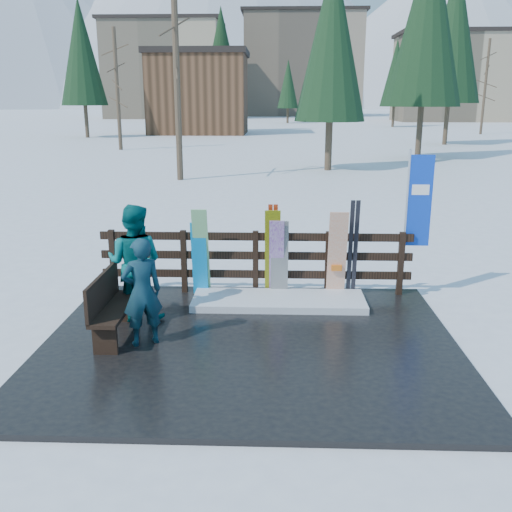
{
  "coord_description": "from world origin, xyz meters",
  "views": [
    {
      "loc": [
        0.37,
        -7.68,
        3.48
      ],
      "look_at": [
        0.05,
        1.0,
        1.1
      ],
      "focal_mm": 40.0,
      "sensor_mm": 36.0,
      "label": 1
    }
  ],
  "objects_px": {
    "person_back": "(135,263)",
    "snowboard_3": "(276,258)",
    "snowboard_4": "(279,259)",
    "person_front": "(142,292)",
    "snowboard_2": "(273,253)",
    "bench": "(111,304)",
    "rental_flag": "(416,206)",
    "snowboard_0": "(199,259)",
    "snowboard_1": "(201,253)",
    "snowboard_5": "(337,255)"
  },
  "relations": [
    {
      "from": "rental_flag",
      "to": "person_back",
      "type": "height_order",
      "value": "rental_flag"
    },
    {
      "from": "bench",
      "to": "snowboard_0",
      "type": "xyz_separation_m",
      "value": [
        1.06,
        1.88,
        0.17
      ]
    },
    {
      "from": "snowboard_0",
      "to": "snowboard_3",
      "type": "relative_size",
      "value": 0.94
    },
    {
      "from": "snowboard_0",
      "to": "bench",
      "type": "bearing_deg",
      "value": -119.49
    },
    {
      "from": "snowboard_1",
      "to": "rental_flag",
      "type": "height_order",
      "value": "rental_flag"
    },
    {
      "from": "person_back",
      "to": "snowboard_5",
      "type": "bearing_deg",
      "value": -152.34
    },
    {
      "from": "rental_flag",
      "to": "snowboard_1",
      "type": "bearing_deg",
      "value": -175.89
    },
    {
      "from": "snowboard_4",
      "to": "person_back",
      "type": "height_order",
      "value": "person_back"
    },
    {
      "from": "rental_flag",
      "to": "person_back",
      "type": "distance_m",
      "value": 4.92
    },
    {
      "from": "snowboard_3",
      "to": "rental_flag",
      "type": "distance_m",
      "value": 2.61
    },
    {
      "from": "bench",
      "to": "snowboard_1",
      "type": "bearing_deg",
      "value": 59.69
    },
    {
      "from": "person_front",
      "to": "person_back",
      "type": "relative_size",
      "value": 0.84
    },
    {
      "from": "snowboard_0",
      "to": "rental_flag",
      "type": "relative_size",
      "value": 0.53
    },
    {
      "from": "person_back",
      "to": "snowboard_3",
      "type": "bearing_deg",
      "value": -144.5
    },
    {
      "from": "bench",
      "to": "snowboard_0",
      "type": "relative_size",
      "value": 1.09
    },
    {
      "from": "rental_flag",
      "to": "snowboard_0",
      "type": "bearing_deg",
      "value": -175.93
    },
    {
      "from": "snowboard_2",
      "to": "person_front",
      "type": "xyz_separation_m",
      "value": [
        -1.82,
        -2.1,
        -0.02
      ]
    },
    {
      "from": "person_back",
      "to": "snowboard_4",
      "type": "bearing_deg",
      "value": -145.03
    },
    {
      "from": "person_front",
      "to": "snowboard_2",
      "type": "bearing_deg",
      "value": -158.23
    },
    {
      "from": "snowboard_0",
      "to": "snowboard_3",
      "type": "height_order",
      "value": "snowboard_3"
    },
    {
      "from": "rental_flag",
      "to": "snowboard_5",
      "type": "bearing_deg",
      "value": -168.89
    },
    {
      "from": "bench",
      "to": "rental_flag",
      "type": "height_order",
      "value": "rental_flag"
    },
    {
      "from": "snowboard_1",
      "to": "bench",
      "type": "bearing_deg",
      "value": -120.31
    },
    {
      "from": "bench",
      "to": "snowboard_0",
      "type": "bearing_deg",
      "value": 60.51
    },
    {
      "from": "snowboard_2",
      "to": "person_back",
      "type": "height_order",
      "value": "person_back"
    },
    {
      "from": "snowboard_2",
      "to": "snowboard_3",
      "type": "relative_size",
      "value": 1.12
    },
    {
      "from": "rental_flag",
      "to": "person_front",
      "type": "relative_size",
      "value": 1.66
    },
    {
      "from": "snowboard_3",
      "to": "snowboard_0",
      "type": "bearing_deg",
      "value": 180.0
    },
    {
      "from": "snowboard_1",
      "to": "snowboard_2",
      "type": "xyz_separation_m",
      "value": [
        1.26,
        -0.0,
        -0.01
      ]
    },
    {
      "from": "snowboard_4",
      "to": "person_back",
      "type": "xyz_separation_m",
      "value": [
        -2.28,
        -1.12,
        0.23
      ]
    },
    {
      "from": "snowboard_1",
      "to": "person_back",
      "type": "distance_m",
      "value": 1.44
    },
    {
      "from": "snowboard_1",
      "to": "snowboard_2",
      "type": "height_order",
      "value": "snowboard_1"
    },
    {
      "from": "person_front",
      "to": "rental_flag",
      "type": "bearing_deg",
      "value": -178.56
    },
    {
      "from": "bench",
      "to": "snowboard_0",
      "type": "height_order",
      "value": "snowboard_0"
    },
    {
      "from": "snowboard_2",
      "to": "snowboard_4",
      "type": "bearing_deg",
      "value": 0.0
    },
    {
      "from": "snowboard_3",
      "to": "snowboard_4",
      "type": "height_order",
      "value": "snowboard_3"
    },
    {
      "from": "snowboard_0",
      "to": "snowboard_2",
      "type": "relative_size",
      "value": 0.84
    },
    {
      "from": "bench",
      "to": "snowboard_4",
      "type": "relative_size",
      "value": 1.06
    },
    {
      "from": "rental_flag",
      "to": "person_front",
      "type": "distance_m",
      "value": 5.0
    },
    {
      "from": "snowboard_2",
      "to": "rental_flag",
      "type": "bearing_deg",
      "value": 6.15
    },
    {
      "from": "snowboard_1",
      "to": "rental_flag",
      "type": "bearing_deg",
      "value": 4.11
    },
    {
      "from": "snowboard_4",
      "to": "person_front",
      "type": "relative_size",
      "value": 0.9
    },
    {
      "from": "snowboard_1",
      "to": "snowboard_4",
      "type": "bearing_deg",
      "value": -0.0
    },
    {
      "from": "snowboard_2",
      "to": "rental_flag",
      "type": "xyz_separation_m",
      "value": [
        2.51,
        0.27,
        0.8
      ]
    },
    {
      "from": "bench",
      "to": "rental_flag",
      "type": "xyz_separation_m",
      "value": [
        4.86,
        2.15,
        1.09
      ]
    },
    {
      "from": "snowboard_2",
      "to": "snowboard_4",
      "type": "xyz_separation_m",
      "value": [
        0.12,
        0.0,
        -0.1
      ]
    },
    {
      "from": "rental_flag",
      "to": "snowboard_3",
      "type": "bearing_deg",
      "value": -173.67
    },
    {
      "from": "snowboard_0",
      "to": "snowboard_4",
      "type": "relative_size",
      "value": 0.98
    },
    {
      "from": "snowboard_0",
      "to": "snowboard_3",
      "type": "distance_m",
      "value": 1.36
    },
    {
      "from": "bench",
      "to": "snowboard_2",
      "type": "relative_size",
      "value": 0.92
    }
  ]
}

